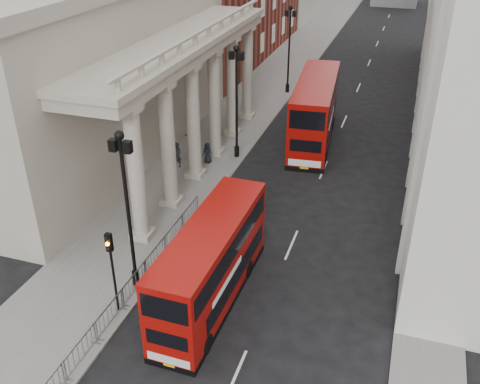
{
  "coord_description": "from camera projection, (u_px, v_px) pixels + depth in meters",
  "views": [
    {
      "loc": [
        11.01,
        -14.67,
        17.22
      ],
      "look_at": [
        2.78,
        10.45,
        2.62
      ],
      "focal_mm": 40.0,
      "sensor_mm": 36.0,
      "label": 1
    }
  ],
  "objects": [
    {
      "name": "lamp_post_south",
      "position": [
        127.0,
        202.0,
        24.65
      ],
      "size": [
        1.05,
        0.44,
        8.32
      ],
      "color": "black",
      "rests_on": "sidewalk_west"
    },
    {
      "name": "bus_near",
      "position": [
        211.0,
        262.0,
        25.12
      ],
      "size": [
        2.52,
        9.74,
        4.19
      ],
      "rotation": [
        0.0,
        0.0,
        -0.02
      ],
      "color": "#950A06",
      "rests_on": "ground"
    },
    {
      "name": "ground",
      "position": [
        106.0,
        343.0,
        23.53
      ],
      "size": [
        260.0,
        260.0,
        0.0
      ],
      "primitive_type": "plane",
      "color": "black",
      "rests_on": "ground"
    },
    {
      "name": "lamp_post_mid",
      "position": [
        237.0,
        95.0,
        37.96
      ],
      "size": [
        1.05,
        0.44,
        8.32
      ],
      "color": "black",
      "rests_on": "sidewalk_west"
    },
    {
      "name": "pedestrian_b",
      "position": [
        190.0,
        136.0,
        41.65
      ],
      "size": [
        0.98,
        0.9,
        1.64
      ],
      "primitive_type": "imported",
      "rotation": [
        0.0,
        0.0,
        3.57
      ],
      "color": "black",
      "rests_on": "sidewalk_west"
    },
    {
      "name": "kerb",
      "position": [
        277.0,
        113.0,
        48.47
      ],
      "size": [
        0.2,
        140.0,
        0.14
      ],
      "primitive_type": "cube",
      "color": "slate",
      "rests_on": "ground"
    },
    {
      "name": "sidewalk_east",
      "position": [
        434.0,
        131.0,
        44.78
      ],
      "size": [
        3.0,
        140.0,
        0.12
      ],
      "primitive_type": "cube",
      "color": "slate",
      "rests_on": "ground"
    },
    {
      "name": "portico_building",
      "position": [
        98.0,
        75.0,
        38.47
      ],
      "size": [
        9.0,
        28.0,
        12.0
      ],
      "primitive_type": "cube",
      "color": "#9D9584",
      "rests_on": "ground"
    },
    {
      "name": "sidewalk_west",
      "position": [
        246.0,
        110.0,
        49.28
      ],
      "size": [
        6.0,
        140.0,
        0.12
      ],
      "primitive_type": "cube",
      "color": "slate",
      "rests_on": "ground"
    },
    {
      "name": "crowd_barriers",
      "position": [
        123.0,
        298.0,
        25.15
      ],
      "size": [
        0.5,
        18.75,
        1.1
      ],
      "color": "gray",
      "rests_on": "sidewalk_west"
    },
    {
      "name": "lamp_post_north",
      "position": [
        289.0,
        44.0,
        51.27
      ],
      "size": [
        1.05,
        0.44,
        8.32
      ],
      "color": "black",
      "rests_on": "sidewalk_west"
    },
    {
      "name": "bus_far",
      "position": [
        315.0,
        110.0,
        41.85
      ],
      "size": [
        3.86,
        11.87,
        5.04
      ],
      "rotation": [
        0.0,
        0.0,
        0.09
      ],
      "color": "#900A06",
      "rests_on": "ground"
    },
    {
      "name": "pedestrian_a",
      "position": [
        177.0,
        155.0,
        38.31
      ],
      "size": [
        0.73,
        0.53,
        1.84
      ],
      "primitive_type": "imported",
      "rotation": [
        0.0,
        0.0,
        -0.14
      ],
      "color": "black",
      "rests_on": "sidewalk_west"
    },
    {
      "name": "traffic_light",
      "position": [
        111.0,
        259.0,
        23.81
      ],
      "size": [
        0.28,
        0.33,
        4.3
      ],
      "color": "black",
      "rests_on": "sidewalk_west"
    },
    {
      "name": "pedestrian_c",
      "position": [
        207.0,
        153.0,
        38.98
      ],
      "size": [
        0.79,
        0.56,
        1.54
      ],
      "primitive_type": "imported",
      "rotation": [
        0.0,
        0.0,
        6.19
      ],
      "color": "black",
      "rests_on": "sidewalk_west"
    }
  ]
}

